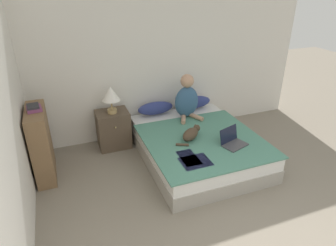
{
  "coord_description": "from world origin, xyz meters",
  "views": [
    {
      "loc": [
        -1.61,
        -0.98,
        2.54
      ],
      "look_at": [
        -0.33,
        2.35,
        0.77
      ],
      "focal_mm": 32.0,
      "sensor_mm": 36.0,
      "label": 1
    }
  ],
  "objects": [
    {
      "name": "pillow_near",
      "position": [
        -0.16,
        3.4,
        0.52
      ],
      "size": [
        0.61,
        0.21,
        0.22
      ],
      "color": "navy",
      "rests_on": "bed"
    },
    {
      "name": "table_lamp",
      "position": [
        -0.9,
        3.29,
        0.9
      ],
      "size": [
        0.27,
        0.27,
        0.43
      ],
      "color": "tan",
      "rests_on": "nightstand"
    },
    {
      "name": "book_stack_top",
      "position": [
        -1.96,
        2.89,
        1.02
      ],
      "size": [
        0.2,
        0.23,
        0.07
      ],
      "color": "#844270",
      "rests_on": "bookshelf"
    },
    {
      "name": "bookshelf",
      "position": [
        -1.96,
        2.89,
        0.49
      ],
      "size": [
        0.24,
        0.76,
        0.99
      ],
      "color": "brown",
      "rests_on": "ground_plane"
    },
    {
      "name": "wall_back",
      "position": [
        0.0,
        3.6,
        1.27
      ],
      "size": [
        5.23,
        0.05,
        2.55
      ],
      "color": "silver",
      "rests_on": "ground_plane"
    },
    {
      "name": "cat_tabby",
      "position": [
        0.04,
        2.41,
        0.5
      ],
      "size": [
        0.47,
        0.34,
        0.17
      ],
      "rotation": [
        0.0,
        0.0,
        0.61
      ],
      "color": "#473828",
      "rests_on": "bed"
    },
    {
      "name": "wall_side",
      "position": [
        -2.14,
        1.79,
        1.27
      ],
      "size": [
        0.05,
        4.58,
        2.55
      ],
      "color": "silver",
      "rests_on": "ground_plane"
    },
    {
      "name": "person_sitting",
      "position": [
        0.29,
        3.13,
        0.73
      ],
      "size": [
        0.4,
        0.39,
        0.72
      ],
      "color": "#33567A",
      "rests_on": "bed"
    },
    {
      "name": "bed",
      "position": [
        0.2,
        2.51,
        0.21
      ],
      "size": [
        1.64,
        2.03,
        0.42
      ],
      "color": "#9E998E",
      "rests_on": "ground_plane"
    },
    {
      "name": "pillow_far",
      "position": [
        0.56,
        3.4,
        0.52
      ],
      "size": [
        0.61,
        0.21,
        0.22
      ],
      "color": "navy",
      "rests_on": "bed"
    },
    {
      "name": "laptop_open",
      "position": [
        0.52,
        2.06,
        0.47
      ],
      "size": [
        0.4,
        0.36,
        0.23
      ],
      "rotation": [
        0.0,
        0.0,
        0.33
      ],
      "color": "#424247",
      "rests_on": "bed"
    },
    {
      "name": "nightstand",
      "position": [
        -0.9,
        3.32,
        0.3
      ],
      "size": [
        0.5,
        0.43,
        0.61
      ],
      "color": "brown",
      "rests_on": "ground_plane"
    }
  ]
}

